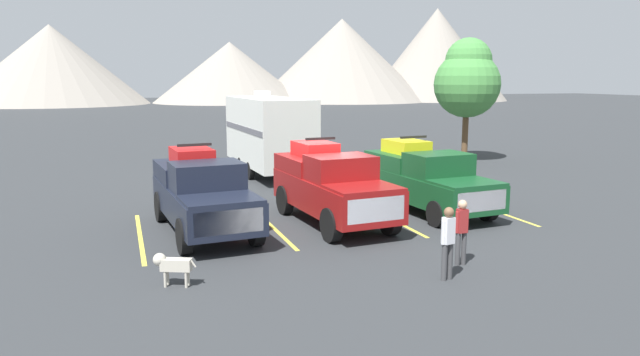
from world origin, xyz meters
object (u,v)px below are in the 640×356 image
(pickup_truck_c, at_px, (425,178))
(camper_trailer_a, at_px, (269,131))
(pickup_truck_a, at_px, (202,192))
(person_a, at_px, (462,228))
(pickup_truck_b, at_px, (331,184))
(dog, at_px, (171,264))
(person_b, at_px, (448,238))

(pickup_truck_c, bearing_deg, camper_trailer_a, 110.12)
(pickup_truck_a, bearing_deg, person_a, -44.11)
(pickup_truck_a, height_order, camper_trailer_a, camper_trailer_a)
(pickup_truck_b, distance_m, camper_trailer_a, 9.36)
(pickup_truck_c, height_order, person_a, pickup_truck_c)
(person_a, xyz_separation_m, dog, (-6.66, 0.78, -0.42))
(pickup_truck_b, bearing_deg, dog, -141.15)
(person_b, bearing_deg, camper_trailer_a, 90.92)
(pickup_truck_a, relative_size, dog, 6.50)
(person_a, relative_size, person_b, 0.96)
(person_a, bearing_deg, pickup_truck_c, 69.23)
(person_a, distance_m, person_b, 1.18)
(pickup_truck_c, distance_m, person_a, 5.91)
(pickup_truck_c, bearing_deg, dog, -151.51)
(camper_trailer_a, xyz_separation_m, dog, (-5.55, -13.47, -1.52))
(person_a, bearing_deg, person_b, -136.91)
(pickup_truck_a, bearing_deg, dog, -106.15)
(dog, bearing_deg, pickup_truck_b, 38.85)
(pickup_truck_a, distance_m, pickup_truck_c, 7.47)
(pickup_truck_b, relative_size, person_a, 3.45)
(camper_trailer_a, height_order, dog, camper_trailer_a)
(pickup_truck_a, height_order, pickup_truck_b, pickup_truck_b)
(pickup_truck_c, distance_m, person_b, 6.99)
(pickup_truck_a, relative_size, pickup_truck_b, 1.04)
(pickup_truck_b, bearing_deg, person_b, -83.67)
(pickup_truck_a, height_order, pickup_truck_c, pickup_truck_a)
(pickup_truck_a, xyz_separation_m, person_a, (5.37, -5.21, -0.25))
(pickup_truck_a, distance_m, person_b, 7.52)
(pickup_truck_a, xyz_separation_m, dog, (-1.28, -4.43, -0.67))
(pickup_truck_b, distance_m, person_b, 5.78)
(pickup_truck_b, xyz_separation_m, person_b, (0.64, -5.74, -0.25))
(pickup_truck_c, bearing_deg, person_a, -110.77)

